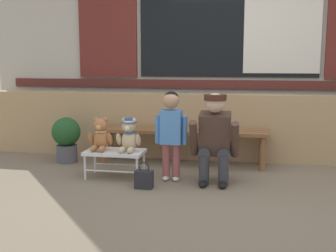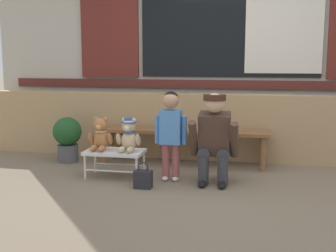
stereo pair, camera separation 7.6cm
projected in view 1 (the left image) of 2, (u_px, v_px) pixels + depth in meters
name	position (u px, v px, depth m)	size (l,w,h in m)	color
ground_plane	(214.00, 192.00, 4.18)	(60.00, 60.00, 0.00)	#756651
brick_low_wall	(224.00, 127.00, 5.50)	(6.68, 0.25, 0.85)	tan
shop_facade	(229.00, 17.00, 5.78)	(6.82, 0.26, 3.71)	#B7B2A3
wooden_bench_long	(182.00, 135.00, 5.25)	(2.10, 0.40, 0.44)	brown
small_display_bench	(115.00, 154.00, 4.67)	(0.64, 0.36, 0.30)	silver
teddy_bear_plain	(101.00, 135.00, 4.67)	(0.28, 0.26, 0.36)	#A86B3D
teddy_bear_with_hat	(129.00, 135.00, 4.61)	(0.28, 0.27, 0.36)	#CCB289
child_standing	(171.00, 126.00, 4.51)	(0.35, 0.18, 0.96)	#994C4C
adult_crouching	(216.00, 138.00, 4.43)	(0.50, 0.49, 0.95)	#333338
handbag_on_ground	(144.00, 179.00, 4.29)	(0.18, 0.11, 0.27)	#232328
potted_plant	(66.00, 137.00, 5.36)	(0.36, 0.36, 0.57)	#4C4C51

